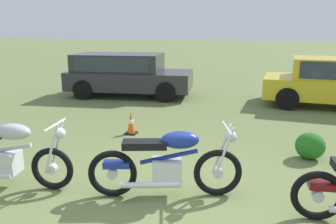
{
  "coord_description": "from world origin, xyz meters",
  "views": [
    {
      "loc": [
        1.02,
        -4.05,
        2.3
      ],
      "look_at": [
        -0.65,
        2.44,
        0.64
      ],
      "focal_mm": 36.78,
      "sensor_mm": 36.0,
      "label": 1
    }
  ],
  "objects_px": {
    "motorcycle_blue": "(167,164)",
    "shrub_low": "(310,146)",
    "motorcycle_silver": "(5,155)",
    "car_charcoal": "(125,71)",
    "traffic_cone": "(131,124)"
  },
  "relations": [
    {
      "from": "motorcycle_blue",
      "to": "shrub_low",
      "type": "relative_size",
      "value": 4.02
    },
    {
      "from": "motorcycle_blue",
      "to": "car_charcoal",
      "type": "bearing_deg",
      "value": 100.15
    },
    {
      "from": "traffic_cone",
      "to": "motorcycle_silver",
      "type": "bearing_deg",
      "value": -106.58
    },
    {
      "from": "motorcycle_silver",
      "to": "traffic_cone",
      "type": "relative_size",
      "value": 4.15
    },
    {
      "from": "shrub_low",
      "to": "traffic_cone",
      "type": "xyz_separation_m",
      "value": [
        -3.62,
        0.6,
        -0.01
      ]
    },
    {
      "from": "motorcycle_silver",
      "to": "shrub_low",
      "type": "distance_m",
      "value": 5.05
    },
    {
      "from": "motorcycle_silver",
      "to": "car_charcoal",
      "type": "xyz_separation_m",
      "value": [
        -0.88,
        7.0,
        0.35
      ]
    },
    {
      "from": "motorcycle_silver",
      "to": "motorcycle_blue",
      "type": "bearing_deg",
      "value": 0.68
    },
    {
      "from": "shrub_low",
      "to": "traffic_cone",
      "type": "height_order",
      "value": "traffic_cone"
    },
    {
      "from": "car_charcoal",
      "to": "motorcycle_blue",
      "type": "bearing_deg",
      "value": -69.6
    },
    {
      "from": "motorcycle_blue",
      "to": "car_charcoal",
      "type": "xyz_separation_m",
      "value": [
        -3.24,
        6.69,
        0.35
      ]
    },
    {
      "from": "shrub_low",
      "to": "motorcycle_blue",
      "type": "bearing_deg",
      "value": -136.72
    },
    {
      "from": "motorcycle_silver",
      "to": "car_charcoal",
      "type": "distance_m",
      "value": 7.06
    },
    {
      "from": "car_charcoal",
      "to": "shrub_low",
      "type": "xyz_separation_m",
      "value": [
        5.36,
        -4.7,
        -0.59
      ]
    },
    {
      "from": "motorcycle_silver",
      "to": "car_charcoal",
      "type": "relative_size",
      "value": 0.49
    }
  ]
}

